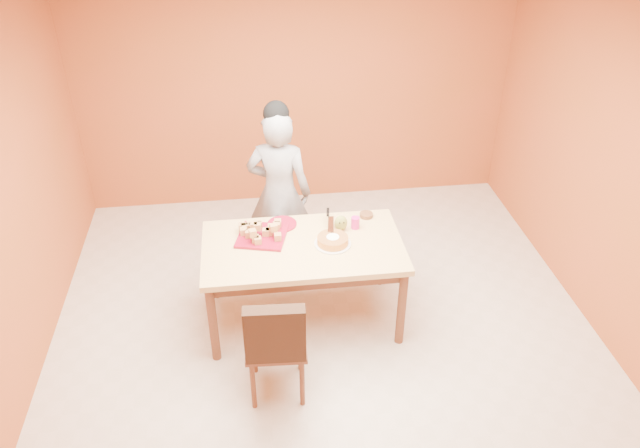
{
  "coord_description": "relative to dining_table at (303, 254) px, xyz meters",
  "views": [
    {
      "loc": [
        -0.53,
        -3.64,
        3.59
      ],
      "look_at": [
        -0.03,
        0.3,
        1.02
      ],
      "focal_mm": 35.0,
      "sensor_mm": 36.0,
      "label": 1
    }
  ],
  "objects": [
    {
      "name": "floor",
      "position": [
        0.15,
        -0.42,
        -0.67
      ],
      "size": [
        5.0,
        5.0,
        0.0
      ],
      "primitive_type": "plane",
      "color": "beige",
      "rests_on": "ground"
    },
    {
      "name": "ceiling",
      "position": [
        0.15,
        -0.42,
        2.03
      ],
      "size": [
        5.0,
        5.0,
        0.0
      ],
      "primitive_type": "plane",
      "rotation": [
        3.14,
        0.0,
        0.0
      ],
      "color": "silver",
      "rests_on": "wall_back"
    },
    {
      "name": "wall_back",
      "position": [
        0.15,
        2.08,
        0.68
      ],
      "size": [
        4.5,
        0.0,
        4.5
      ],
      "primitive_type": "plane",
      "rotation": [
        1.57,
        0.0,
        0.0
      ],
      "color": "#B04E28",
      "rests_on": "floor"
    },
    {
      "name": "wall_right",
      "position": [
        2.4,
        -0.42,
        0.68
      ],
      "size": [
        0.0,
        5.0,
        5.0
      ],
      "primitive_type": "plane",
      "rotation": [
        1.57,
        0.0,
        -1.57
      ],
      "color": "#B04E28",
      "rests_on": "floor"
    },
    {
      "name": "dining_table",
      "position": [
        0.0,
        0.0,
        0.0
      ],
      "size": [
        1.6,
        0.9,
        0.76
      ],
      "color": "#F4C87F",
      "rests_on": "floor"
    },
    {
      "name": "dining_chair",
      "position": [
        -0.28,
        -0.78,
        -0.18
      ],
      "size": [
        0.46,
        0.53,
        0.95
      ],
      "rotation": [
        0.0,
        0.0,
        -0.06
      ],
      "color": "brown",
      "rests_on": "floor"
    },
    {
      "name": "pastry_pile",
      "position": [
        -0.32,
        0.15,
        0.17
      ],
      "size": [
        0.34,
        0.34,
        0.11
      ],
      "primitive_type": null,
      "color": "tan",
      "rests_on": "pastry_platter"
    },
    {
      "name": "person",
      "position": [
        -0.13,
        0.79,
        0.13
      ],
      "size": [
        0.65,
        0.51,
        1.58
      ],
      "primitive_type": "imported",
      "rotation": [
        0.0,
        0.0,
        2.9
      ],
      "color": "#99999C",
      "rests_on": "floor"
    },
    {
      "name": "pastry_platter",
      "position": [
        -0.32,
        0.15,
        0.11
      ],
      "size": [
        0.46,
        0.46,
        0.02
      ],
      "primitive_type": "cube",
      "rotation": [
        0.0,
        0.0,
        -0.26
      ],
      "color": "maroon",
      "rests_on": "dining_table"
    },
    {
      "name": "red_dinner_plate",
      "position": [
        -0.14,
        0.32,
        0.1
      ],
      "size": [
        0.32,
        0.32,
        0.01
      ],
      "primitive_type": "cylinder",
      "rotation": [
        0.0,
        0.0,
        0.39
      ],
      "color": "maroon",
      "rests_on": "dining_table"
    },
    {
      "name": "white_cake_plate",
      "position": [
        0.24,
        -0.02,
        0.1
      ],
      "size": [
        0.38,
        0.38,
        0.01
      ],
      "primitive_type": "cylinder",
      "rotation": [
        0.0,
        0.0,
        -0.4
      ],
      "color": "white",
      "rests_on": "dining_table"
    },
    {
      "name": "sponge_cake",
      "position": [
        0.24,
        -0.02,
        0.13
      ],
      "size": [
        0.33,
        0.33,
        0.06
      ],
      "primitive_type": "cylinder",
      "rotation": [
        0.0,
        0.0,
        0.4
      ],
      "color": "orange",
      "rests_on": "white_cake_plate"
    },
    {
      "name": "cake_server",
      "position": [
        0.25,
        0.16,
        0.17
      ],
      "size": [
        0.08,
        0.24,
        0.01
      ],
      "primitive_type": "cube",
      "rotation": [
        0.0,
        0.0,
        -0.15
      ],
      "color": "silver",
      "rests_on": "sponge_cake"
    },
    {
      "name": "egg_ornament",
      "position": [
        0.33,
        0.18,
        0.16
      ],
      "size": [
        0.12,
        0.11,
        0.13
      ],
      "primitive_type": "ellipsoid",
      "rotation": [
        0.0,
        0.0,
        0.25
      ],
      "color": "olive",
      "rests_on": "dining_table"
    },
    {
      "name": "magenta_glass",
      "position": [
        0.46,
        0.19,
        0.14
      ],
      "size": [
        0.08,
        0.08,
        0.1
      ],
      "primitive_type": "cylinder",
      "rotation": [
        0.0,
        0.0,
        0.18
      ],
      "color": "#D21F82",
      "rests_on": "dining_table"
    },
    {
      "name": "checker_tin",
      "position": [
        0.58,
        0.35,
        0.11
      ],
      "size": [
        0.15,
        0.15,
        0.03
      ],
      "primitive_type": "cylinder",
      "rotation": [
        0.0,
        0.0,
        -0.37
      ],
      "color": "#36190E",
      "rests_on": "dining_table"
    }
  ]
}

